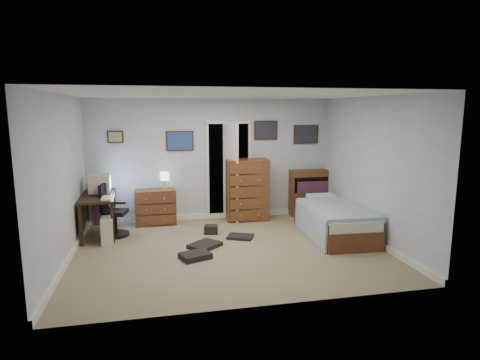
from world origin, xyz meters
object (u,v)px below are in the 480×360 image
tall_dresser (247,190)px  bed (334,220)px  office_chair (112,216)px  low_dresser (156,207)px  computer_desk (93,204)px

tall_dresser → bed: tall_dresser is taller
office_chair → tall_dresser: size_ratio=0.76×
office_chair → low_dresser: office_chair is taller
low_dresser → tall_dresser: (1.87, -0.02, 0.28)m
computer_desk → tall_dresser: size_ratio=1.04×
computer_desk → bed: (4.27, -0.98, -0.28)m
low_dresser → computer_desk: bearing=-158.8°
low_dresser → bed: low_dresser is taller
office_chair → low_dresser: (0.77, 0.62, -0.02)m
office_chair → bed: bearing=0.0°
computer_desk → low_dresser: bearing=19.6°
computer_desk → office_chair: 0.42m
low_dresser → bed: size_ratio=0.41×
tall_dresser → low_dresser: bearing=-176.9°
office_chair → bed: 4.02m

